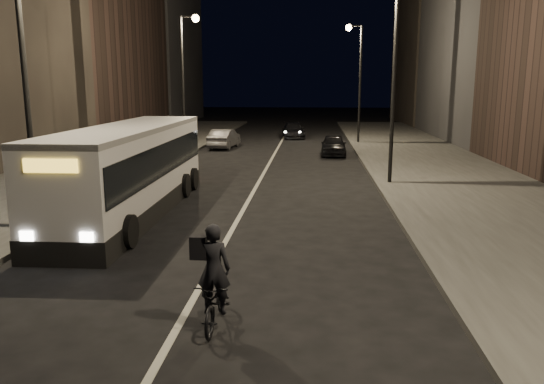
% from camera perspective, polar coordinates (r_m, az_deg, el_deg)
% --- Properties ---
extents(ground, '(180.00, 180.00, 0.00)m').
position_cam_1_polar(ground, '(11.40, -7.83, -10.26)').
color(ground, black).
rests_on(ground, ground).
extents(sidewalk_right, '(7.00, 70.00, 0.16)m').
position_cam_1_polar(sidewalk_right, '(25.45, 18.36, 1.57)').
color(sidewalk_right, '#323230').
rests_on(sidewalk_right, ground).
extents(sidewalk_left, '(7.00, 70.00, 0.16)m').
position_cam_1_polar(sidewalk_left, '(26.96, -19.37, 2.04)').
color(sidewalk_left, '#323230').
rests_on(sidewalk_left, ground).
extents(streetlight_right_mid, '(1.20, 0.44, 8.12)m').
position_cam_1_polar(streetlight_right_mid, '(22.57, 12.41, 14.17)').
color(streetlight_right_mid, black).
rests_on(streetlight_right_mid, sidewalk_right).
extents(streetlight_right_far, '(1.20, 0.44, 8.12)m').
position_cam_1_polar(streetlight_right_far, '(38.48, 9.09, 13.07)').
color(streetlight_right_far, black).
rests_on(streetlight_right_far, sidewalk_right).
extents(streetlight_left_near, '(1.20, 0.44, 8.12)m').
position_cam_1_polar(streetlight_left_near, '(16.30, -24.49, 14.57)').
color(streetlight_left_near, black).
rests_on(streetlight_left_near, sidewalk_left).
extents(streetlight_left_far, '(1.20, 0.44, 8.12)m').
position_cam_1_polar(streetlight_left_far, '(33.25, -9.19, 13.34)').
color(streetlight_left_far, black).
rests_on(streetlight_left_far, sidewalk_left).
extents(city_bus, '(2.62, 10.79, 2.90)m').
position_cam_1_polar(city_bus, '(17.94, -14.95, 2.68)').
color(city_bus, silver).
rests_on(city_bus, ground).
extents(cyclist_on_bicycle, '(0.61, 1.68, 1.92)m').
position_cam_1_polar(cyclist_on_bicycle, '(9.47, -6.09, -10.67)').
color(cyclist_on_bicycle, black).
rests_on(cyclist_on_bicycle, ground).
extents(car_near, '(1.56, 3.69, 1.24)m').
position_cam_1_polar(car_near, '(32.30, 6.64, 5.05)').
color(car_near, black).
rests_on(car_near, ground).
extents(car_mid, '(1.72, 4.03, 1.29)m').
position_cam_1_polar(car_mid, '(35.89, -5.18, 5.75)').
color(car_mid, '#3C3B3E').
rests_on(car_mid, ground).
extents(car_far, '(2.12, 4.25, 1.19)m').
position_cam_1_polar(car_far, '(42.70, 2.33, 6.63)').
color(car_far, black).
rests_on(car_far, ground).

